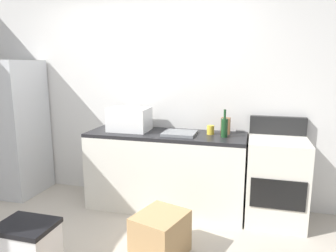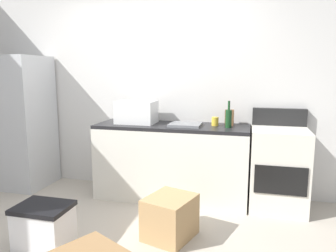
{
  "view_description": "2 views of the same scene",
  "coord_description": "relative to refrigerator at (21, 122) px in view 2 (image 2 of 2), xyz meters",
  "views": [
    {
      "loc": [
        1.24,
        -2.14,
        1.66
      ],
      "look_at": [
        0.37,
        1.04,
        1.02
      ],
      "focal_mm": 33.36,
      "sensor_mm": 36.0,
      "label": 1
    },
    {
      "loc": [
        1.19,
        -2.42,
        1.51
      ],
      "look_at": [
        0.33,
        0.9,
        0.93
      ],
      "focal_mm": 34.2,
      "sensor_mm": 36.0,
      "label": 2
    }
  ],
  "objects": [
    {
      "name": "wine_bottle",
      "position": [
        2.71,
        0.02,
        0.15
      ],
      "size": [
        0.07,
        0.07,
        0.3
      ],
      "color": "#193F1E",
      "rests_on": "kitchen_counter"
    },
    {
      "name": "sink_basin",
      "position": [
        2.22,
        0.01,
        0.06
      ],
      "size": [
        0.36,
        0.32,
        0.03
      ],
      "primitive_type": "cube",
      "color": "slate",
      "rests_on": "kitchen_counter"
    },
    {
      "name": "ground_plane",
      "position": [
        1.75,
        -1.15,
        -0.86
      ],
      "size": [
        6.0,
        6.0,
        0.0
      ],
      "primitive_type": "plane",
      "color": "#B2A899"
    },
    {
      "name": "coffee_mug",
      "position": [
        2.55,
        0.12,
        0.09
      ],
      "size": [
        0.08,
        0.08,
        0.1
      ],
      "primitive_type": "cylinder",
      "color": "gold",
      "rests_on": "kitchen_counter"
    },
    {
      "name": "storage_bin",
      "position": [
        1.24,
        -1.32,
        -0.67
      ],
      "size": [
        0.46,
        0.36,
        0.38
      ],
      "color": "silver",
      "rests_on": "ground_plane"
    },
    {
      "name": "stove_oven",
      "position": [
        3.27,
        0.06,
        -0.39
      ],
      "size": [
        0.6,
        0.61,
        1.1
      ],
      "color": "silver",
      "rests_on": "ground_plane"
    },
    {
      "name": "cardboard_box_medium",
      "position": [
        2.26,
        -0.89,
        -0.67
      ],
      "size": [
        0.5,
        0.54,
        0.39
      ],
      "primitive_type": "cube",
      "rotation": [
        0.0,
        0.0,
        -0.3
      ],
      "color": "tan",
      "rests_on": "ground_plane"
    },
    {
      "name": "kitchen_counter",
      "position": [
        2.05,
        0.05,
        -0.41
      ],
      "size": [
        1.8,
        0.6,
        0.9
      ],
      "color": "silver",
      "rests_on": "ground_plane"
    },
    {
      "name": "refrigerator",
      "position": [
        0.0,
        0.0,
        0.0
      ],
      "size": [
        0.68,
        0.66,
        1.72
      ],
      "primitive_type": "cube",
      "color": "silver",
      "rests_on": "ground_plane"
    },
    {
      "name": "wall_back",
      "position": [
        1.75,
        0.4,
        0.44
      ],
      "size": [
        5.0,
        0.1,
        2.6
      ],
      "primitive_type": "cube",
      "color": "silver",
      "rests_on": "ground_plane"
    },
    {
      "name": "knife_block",
      "position": [
        2.71,
        0.19,
        0.13
      ],
      "size": [
        0.1,
        0.1,
        0.18
      ],
      "primitive_type": "cube",
      "color": "brown",
      "rests_on": "kitchen_counter"
    },
    {
      "name": "microwave",
      "position": [
        1.6,
        0.07,
        0.18
      ],
      "size": [
        0.46,
        0.34,
        0.27
      ],
      "primitive_type": "cube",
      "color": "white",
      "rests_on": "kitchen_counter"
    }
  ]
}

